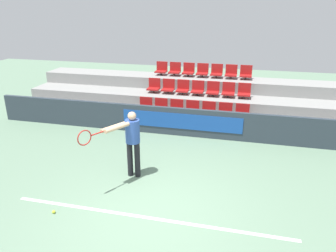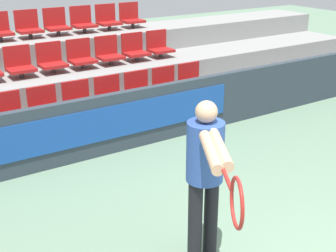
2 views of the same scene
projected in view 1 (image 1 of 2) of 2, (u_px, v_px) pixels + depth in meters
The scene contains 29 objects.
ground_plane at pixel (150, 214), 6.36m from camera, with size 30.00×30.00×0.00m, color slate.
court_baseline at pixel (148, 218), 6.24m from camera, with size 5.53×0.08×0.01m.
barrier_wall at pixel (188, 122), 9.86m from camera, with size 12.66×0.14×0.87m.
bleacher_tier_front at pixel (191, 123), 10.50m from camera, with size 12.26×1.06×0.41m.
bleacher_tier_middle at pixel (197, 107), 11.38m from camera, with size 12.26×1.06×0.81m.
bleacher_tier_back at pixel (201, 93), 12.27m from camera, with size 12.26×1.06×1.22m.
stadium_chair_0 at pixel (145, 106), 10.81m from camera, with size 0.42×0.36×0.49m.
stadium_chair_1 at pixel (161, 107), 10.69m from camera, with size 0.42×0.36×0.49m.
stadium_chair_2 at pixel (176, 108), 10.57m from camera, with size 0.42×0.36×0.49m.
stadium_chair_3 at pixel (192, 110), 10.46m from camera, with size 0.42×0.36×0.49m.
stadium_chair_4 at pixel (208, 111), 10.34m from camera, with size 0.42×0.36×0.49m.
stadium_chair_5 at pixel (225, 112), 10.23m from camera, with size 0.42×0.36×0.49m.
stadium_chair_6 at pixel (242, 113), 10.11m from camera, with size 0.42×0.36×0.49m.
stadium_chair_7 at pixel (154, 86), 11.62m from camera, with size 0.42×0.36×0.49m.
stadium_chair_8 at pixel (168, 87), 11.50m from camera, with size 0.42×0.36×0.49m.
stadium_chair_9 at pixel (183, 88), 11.39m from camera, with size 0.42×0.36×0.49m.
stadium_chair_10 at pixel (198, 89), 11.27m from camera, with size 0.42×0.36×0.49m.
stadium_chair_11 at pixel (213, 90), 11.16m from camera, with size 0.42×0.36×0.49m.
stadium_chair_12 at pixel (228, 91), 11.04m from camera, with size 0.42×0.36×0.49m.
stadium_chair_13 at pixel (244, 92), 10.92m from camera, with size 0.42×0.36×0.49m.
stadium_chair_14 at pixel (161, 69), 12.43m from camera, with size 0.42×0.36×0.49m.
stadium_chair_15 at pixel (175, 70), 12.32m from camera, with size 0.42×0.36×0.49m.
stadium_chair_16 at pixel (188, 71), 12.20m from camera, with size 0.42×0.36×0.49m.
stadium_chair_17 at pixel (202, 71), 12.08m from camera, with size 0.42×0.36×0.49m.
stadium_chair_18 at pixel (217, 72), 11.97m from camera, with size 0.42×0.36×0.49m.
stadium_chair_19 at pixel (231, 73), 11.85m from camera, with size 0.42×0.36×0.49m.
stadium_chair_20 at pixel (246, 73), 11.74m from camera, with size 0.42×0.36×0.49m.
tennis_player at pixel (130, 138), 7.34m from camera, with size 0.85×1.40×1.59m.
tennis_ball at pixel (54, 212), 6.36m from camera, with size 0.07×0.07×0.07m.
Camera 1 is at (1.61, -5.09, 3.88)m, focal length 35.00 mm.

